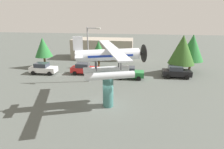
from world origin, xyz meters
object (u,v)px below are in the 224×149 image
Objects in this scene: car_distant_black at (176,72)px; tree_far_east at (192,48)px; storefront_building at (103,48)px; streetlight_primary at (90,51)px; tree_east at (99,50)px; car_mid_red at (84,69)px; floatplane_monument at (109,60)px; tree_center_back at (182,49)px; display_pedestal at (108,91)px; tree_west at (43,47)px; car_near_white at (43,68)px; car_far_green at (129,73)px.

tree_far_east is at bearing 50.55° from car_distant_black.
streetlight_primary is at bearing -86.31° from storefront_building.
tree_east is at bearing 163.27° from car_distant_black.
floatplane_monument is at bearing -61.18° from car_mid_red.
streetlight_primary is 14.51m from tree_center_back.
display_pedestal is at bearing -61.81° from car_mid_red.
tree_west is (-22.34, 2.52, 2.75)m from car_distant_black.
display_pedestal reaches higher than car_distant_black.
tree_far_east reaches higher than car_near_white.
tree_center_back reaches higher than display_pedestal.
storefront_building reaches higher than car_far_green.
car_distant_black is 0.67× the size of tree_center_back.
storefront_building is 2.05× the size of tree_center_back.
car_far_green is 8.05m from tree_east.
car_far_green is 9.21m from tree_center_back.
tree_west reaches higher than storefront_building.
car_near_white is 9.54m from streetlight_primary.
tree_east is (-0.31, 7.43, -1.24)m from streetlight_primary.
tree_west is 0.86× the size of tree_far_east.
tree_west is at bearing -134.98° from storefront_building.
display_pedestal is at bearing -78.21° from storefront_building.
tree_center_back is at bearing 8.23° from car_mid_red.
display_pedestal is 0.63× the size of tree_west.
floatplane_monument is at bearing -37.96° from car_near_white.
car_far_green is 14.37m from storefront_building.
floatplane_monument is 2.43× the size of car_mid_red.
tree_west is (-7.99, 2.74, 2.75)m from car_mid_red.
tree_center_back is (8.01, 3.37, 3.06)m from car_far_green.
tree_east is at bearing 137.44° from car_far_green.
display_pedestal is 0.80× the size of car_far_green.
floatplane_monument is 1.35× the size of streetlight_primary.
streetlight_primary is (-12.43, -3.60, 3.54)m from car_distant_black.
tree_center_back is at bearing 52.09° from display_pedestal.
tree_center_back is at bearing 22.64° from streetlight_primary.
display_pedestal reaches higher than car_mid_red.
storefront_building is at bearing 85.41° from car_mid_red.
storefront_building reaches higher than car_distant_black.
tree_east reaches higher than storefront_building.
streetlight_primary is 7.54m from tree_east.
tree_far_east is at bearing -26.68° from storefront_building.
floatplane_monument reaches higher than display_pedestal.
display_pedestal is at bearing -62.46° from streetlight_primary.
car_far_green is at bearing -9.06° from car_mid_red.
car_far_green is at bearing -1.68° from car_near_white.
tree_center_back reaches higher than car_near_white.
storefront_building is 18.18m from tree_far_east.
car_distant_black is 0.33× the size of storefront_building.
floatplane_monument reaches higher than tree_center_back.
streetlight_primary is at bearing -17.19° from car_near_white.
tree_west is at bearing -178.13° from tree_far_east.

